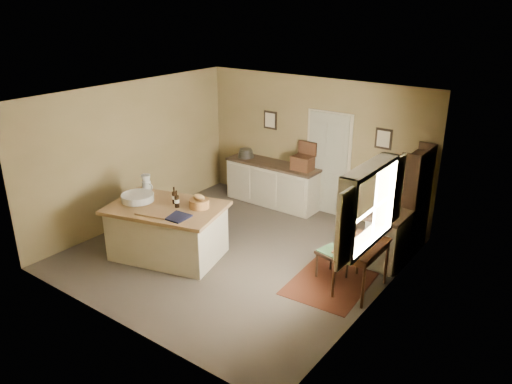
% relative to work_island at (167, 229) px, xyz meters
% --- Properties ---
extents(ground, '(5.00, 5.00, 0.00)m').
position_rel_work_island_xyz_m(ground, '(0.90, 0.75, -0.48)').
color(ground, brown).
rests_on(ground, ground).
extents(wall_back, '(5.00, 0.10, 2.70)m').
position_rel_work_island_xyz_m(wall_back, '(0.90, 3.25, 0.87)').
color(wall_back, olive).
rests_on(wall_back, ground).
extents(wall_front, '(5.00, 0.10, 2.70)m').
position_rel_work_island_xyz_m(wall_front, '(0.90, -1.75, 0.87)').
color(wall_front, olive).
rests_on(wall_front, ground).
extents(wall_left, '(0.10, 5.00, 2.70)m').
position_rel_work_island_xyz_m(wall_left, '(-1.60, 0.75, 0.87)').
color(wall_left, olive).
rests_on(wall_left, ground).
extents(wall_right, '(0.10, 5.00, 2.70)m').
position_rel_work_island_xyz_m(wall_right, '(3.40, 0.75, 0.87)').
color(wall_right, olive).
rests_on(wall_right, ground).
extents(ceiling, '(5.00, 5.00, 0.00)m').
position_rel_work_island_xyz_m(ceiling, '(0.90, 0.75, 2.22)').
color(ceiling, silver).
rests_on(ceiling, wall_back).
extents(door, '(0.97, 0.06, 2.11)m').
position_rel_work_island_xyz_m(door, '(1.25, 3.22, 0.57)').
color(door, '#A6A48E').
rests_on(door, ground).
extents(framed_prints, '(2.82, 0.02, 0.38)m').
position_rel_work_island_xyz_m(framed_prints, '(1.10, 3.22, 1.24)').
color(framed_prints, black).
rests_on(framed_prints, ground).
extents(window, '(0.25, 1.99, 1.12)m').
position_rel_work_island_xyz_m(window, '(3.33, 0.55, 1.07)').
color(window, beige).
rests_on(window, ground).
extents(work_island, '(2.12, 1.66, 1.20)m').
position_rel_work_island_xyz_m(work_island, '(0.00, 0.00, 0.00)').
color(work_island, beige).
rests_on(work_island, ground).
extents(sideboard, '(2.07, 0.59, 1.18)m').
position_rel_work_island_xyz_m(sideboard, '(0.13, 2.95, -0.00)').
color(sideboard, beige).
rests_on(sideboard, ground).
extents(rug, '(1.20, 1.67, 0.01)m').
position_rel_work_island_xyz_m(rug, '(2.65, 0.91, -0.48)').
color(rug, '#532114').
rests_on(rug, ground).
extents(writing_desk, '(0.54, 0.89, 0.82)m').
position_rel_work_island_xyz_m(writing_desk, '(3.10, 0.91, 0.19)').
color(writing_desk, '#391E10').
rests_on(writing_desk, ground).
extents(desk_chair, '(0.49, 0.49, 0.88)m').
position_rel_work_island_xyz_m(desk_chair, '(2.59, 0.99, -0.04)').
color(desk_chair, black).
rests_on(desk_chair, ground).
extents(right_cabinet, '(0.54, 0.98, 0.99)m').
position_rel_work_island_xyz_m(right_cabinet, '(3.10, 2.02, -0.02)').
color(right_cabinet, beige).
rests_on(right_cabinet, ground).
extents(shelving_unit, '(0.31, 0.82, 1.82)m').
position_rel_work_island_xyz_m(shelving_unit, '(3.25, 2.67, 0.43)').
color(shelving_unit, black).
rests_on(shelving_unit, ground).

